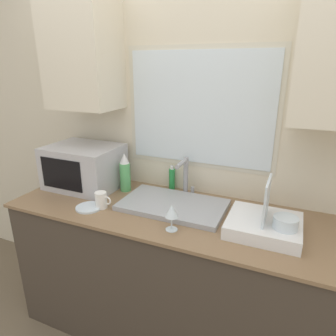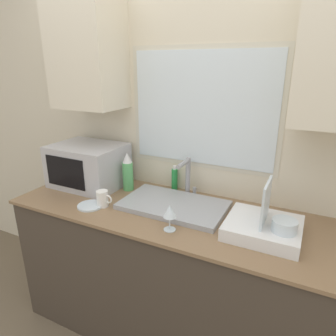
# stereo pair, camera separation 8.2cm
# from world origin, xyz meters

# --- Properties ---
(countertop) EXTENTS (2.11, 0.69, 0.92)m
(countertop) POSITION_xyz_m (0.00, 0.33, 0.46)
(countertop) COLOR #42382D
(countertop) RESTS_ON ground_plane
(wall_back) EXTENTS (6.00, 0.38, 2.60)m
(wall_back) POSITION_xyz_m (0.00, 0.66, 1.39)
(wall_back) COLOR beige
(wall_back) RESTS_ON ground_plane
(sink_basin) EXTENTS (0.63, 0.38, 0.03)m
(sink_basin) POSITION_xyz_m (-0.06, 0.38, 0.93)
(sink_basin) COLOR #9EA0A5
(sink_basin) RESTS_ON countertop
(faucet) EXTENTS (0.08, 0.18, 0.26)m
(faucet) POSITION_xyz_m (-0.05, 0.57, 1.07)
(faucet) COLOR #99999E
(faucet) RESTS_ON countertop
(microwave) EXTENTS (0.49, 0.38, 0.30)m
(microwave) POSITION_xyz_m (-0.77, 0.44, 1.07)
(microwave) COLOR #B2B2B7
(microwave) RESTS_ON countertop
(dish_rack) EXTENTS (0.37, 0.34, 0.29)m
(dish_rack) POSITION_xyz_m (0.49, 0.30, 0.97)
(dish_rack) COLOR white
(dish_rack) RESTS_ON countertop
(spray_bottle) EXTENTS (0.07, 0.07, 0.27)m
(spray_bottle) POSITION_xyz_m (-0.46, 0.48, 1.05)
(spray_bottle) COLOR #59B266
(spray_bottle) RESTS_ON countertop
(soap_bottle) EXTENTS (0.04, 0.04, 0.18)m
(soap_bottle) POSITION_xyz_m (-0.17, 0.63, 1.00)
(soap_bottle) COLOR #268C3F
(soap_bottle) RESTS_ON countertop
(mug_near_sink) EXTENTS (0.11, 0.07, 0.10)m
(mug_near_sink) POSITION_xyz_m (-0.46, 0.19, 0.97)
(mug_near_sink) COLOR white
(mug_near_sink) RESTS_ON countertop
(wine_glass) EXTENTS (0.07, 0.07, 0.15)m
(wine_glass) POSITION_xyz_m (0.04, 0.13, 1.03)
(wine_glass) COLOR silver
(wine_glass) RESTS_ON countertop
(small_plate) EXTENTS (0.16, 0.16, 0.01)m
(small_plate) POSITION_xyz_m (-0.52, 0.16, 0.92)
(small_plate) COLOR silver
(small_plate) RESTS_ON countertop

